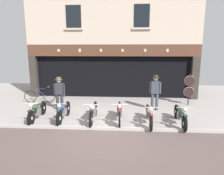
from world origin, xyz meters
name	(u,v)px	position (x,y,z in m)	size (l,w,h in m)	color
ground	(100,144)	(0.00, -0.98, -0.04)	(22.48, 22.00, 0.18)	#A19993
shop_facade	(114,67)	(0.00, 6.99, 1.78)	(10.78, 4.42, 6.68)	black
motorcycle_far_left	(37,110)	(-2.97, 0.95, 0.42)	(0.62, 2.04, 0.91)	black
motorcycle_left	(63,111)	(-1.81, 0.93, 0.43)	(0.62, 1.99, 0.92)	black
motorcycle_center_left	(93,112)	(-0.53, 0.91, 0.43)	(0.62, 2.08, 0.92)	black
motorcycle_center	(120,112)	(0.57, 0.94, 0.44)	(0.62, 2.05, 0.93)	black
motorcycle_center_right	(149,114)	(1.78, 0.76, 0.41)	(0.62, 2.02, 0.90)	black
motorcycle_right	(180,115)	(3.02, 0.78, 0.42)	(0.62, 2.05, 0.91)	black
salesman_left	(59,92)	(-2.48, 2.43, 0.92)	(0.56, 0.36, 1.66)	#2D2D33
shopkeeper_center	(155,91)	(2.28, 2.70, 0.99)	(0.55, 0.37, 1.76)	#3D424C
tyre_sign_pole	(189,87)	(4.28, 3.77, 1.00)	(0.56, 0.06, 1.71)	#232328
advert_board_near	(86,71)	(-1.73, 5.40, 1.64)	(0.84, 0.03, 0.95)	beige
leaning_bicycle	(40,96)	(-4.14, 3.84, 0.37)	(1.75, 0.50, 0.94)	black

